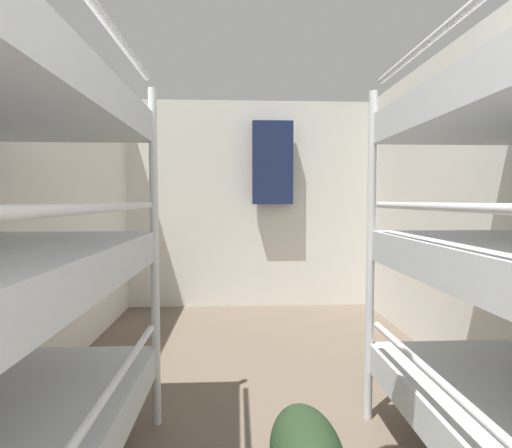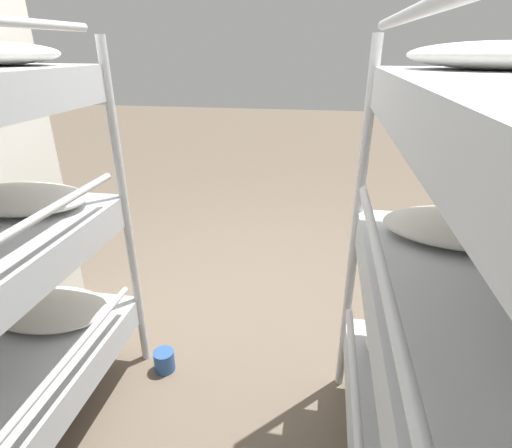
% 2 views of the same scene
% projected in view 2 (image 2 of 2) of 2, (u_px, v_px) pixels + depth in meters
% --- Properties ---
extents(ground_plane, '(20.00, 20.00, 0.00)m').
position_uv_depth(ground_plane, '(255.00, 311.00, 2.86)').
color(ground_plane, '#6B5B4C').
extents(tin_can, '(0.12, 0.12, 0.13)m').
position_uv_depth(tin_can, '(164.00, 361.00, 2.32)').
color(tin_can, '#2D569E').
rests_on(tin_can, ground_plane).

